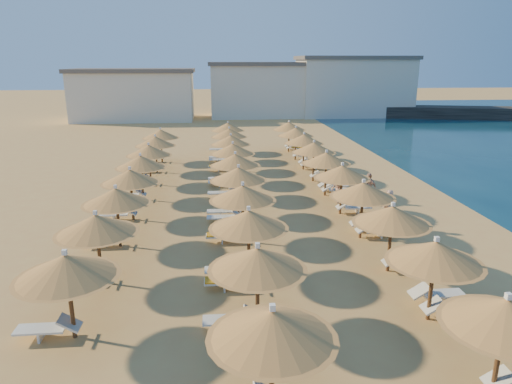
{
  "coord_description": "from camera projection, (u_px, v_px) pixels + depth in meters",
  "views": [
    {
      "loc": [
        -3.3,
        -17.34,
        7.49
      ],
      "look_at": [
        -1.36,
        4.0,
        1.3
      ],
      "focal_mm": 32.0,
      "sensor_mm": 36.0,
      "label": 1
    }
  ],
  "objects": [
    {
      "name": "loungers",
      "position": [
        258.0,
        208.0,
        22.95
      ],
      "size": [
        13.47,
        34.39,
        0.66
      ],
      "color": "silver",
      "rests_on": "ground"
    },
    {
      "name": "parasol_row_east",
      "position": [
        342.0,
        173.0,
        22.59
      ],
      "size": [
        2.83,
        35.78,
        2.66
      ],
      "color": "brown",
      "rests_on": "ground"
    },
    {
      "name": "parasol_row_inland",
      "position": [
        136.0,
        169.0,
        23.27
      ],
      "size": [
        2.83,
        25.9,
        2.66
      ],
      "color": "brown",
      "rests_on": "ground"
    },
    {
      "name": "jetty",
      "position": [
        448.0,
        112.0,
        61.6
      ],
      "size": [
        30.1,
        10.91,
        1.5
      ],
      "primitive_type": "cube",
      "rotation": [
        0.0,
        0.0,
        -0.24
      ],
      "color": "black",
      "rests_on": "ground"
    },
    {
      "name": "ground",
      "position": [
        297.0,
        248.0,
        18.95
      ],
      "size": [
        220.0,
        220.0,
        0.0
      ],
      "primitive_type": "plane",
      "color": "tan",
      "rests_on": "ground"
    },
    {
      "name": "beachgoer_c",
      "position": [
        368.0,
        188.0,
        24.89
      ],
      "size": [
        0.93,
        0.98,
        1.63
      ],
      "primitive_type": "imported",
      "rotation": [
        0.0,
        0.0,
        -0.85
      ],
      "color": "tan",
      "rests_on": "ground"
    },
    {
      "name": "parasol_row_west",
      "position": [
        238.0,
        175.0,
        22.14
      ],
      "size": [
        2.83,
        35.78,
        2.66
      ],
      "color": "brown",
      "rests_on": "ground"
    },
    {
      "name": "beachgoer_a",
      "position": [
        387.0,
        209.0,
        20.89
      ],
      "size": [
        0.64,
        0.78,
        1.85
      ],
      "primitive_type": "imported",
      "rotation": [
        0.0,
        0.0,
        -1.92
      ],
      "color": "tan",
      "rests_on": "ground"
    },
    {
      "name": "beachgoer_b",
      "position": [
        337.0,
        189.0,
        24.82
      ],
      "size": [
        0.66,
        0.81,
        1.54
      ],
      "primitive_type": "imported",
      "rotation": [
        0.0,
        0.0,
        -1.47
      ],
      "color": "tan",
      "rests_on": "ground"
    },
    {
      "name": "hotel_blocks",
      "position": [
        262.0,
        89.0,
        62.02
      ],
      "size": [
        45.31,
        10.91,
        8.1
      ],
      "color": "beige",
      "rests_on": "ground"
    }
  ]
}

